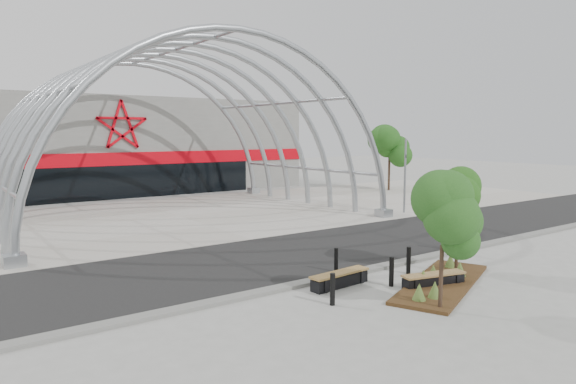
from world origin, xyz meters
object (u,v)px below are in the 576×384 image
at_px(street_tree_0, 443,218).
at_px(street_tree_1, 458,206).
at_px(signal_pole, 405,174).
at_px(bench_1, 434,280).
at_px(bench_0, 340,279).
at_px(bollard_2, 392,272).

xyz_separation_m(street_tree_0, street_tree_1, (3.70, 2.19, -0.22)).
relative_size(street_tree_0, street_tree_1, 1.09).
distance_m(street_tree_0, street_tree_1, 4.30).
height_order(signal_pole, bench_1, signal_pole).
bearing_deg(bench_0, bench_1, -37.32).
bearing_deg(bench_1, signal_pole, 45.20).
relative_size(signal_pole, bench_0, 1.99).
bearing_deg(bench_0, bollard_2, -34.81).
distance_m(signal_pole, street_tree_0, 18.34).
xyz_separation_m(signal_pole, bench_0, (-13.79, -9.51, -2.24)).
distance_m(signal_pole, bench_0, 16.90).
bearing_deg(bench_0, signal_pole, 34.60).
xyz_separation_m(street_tree_0, bench_0, (-0.81, 3.45, -2.47)).
distance_m(street_tree_1, bollard_2, 3.68).
xyz_separation_m(bench_0, bollard_2, (1.42, -0.99, 0.26)).
bearing_deg(street_tree_1, signal_pole, 49.27).
distance_m(street_tree_1, bench_0, 5.19).
bearing_deg(street_tree_0, signal_pole, 44.97).
relative_size(signal_pole, street_tree_1, 1.37).
height_order(bench_0, bollard_2, bollard_2).
height_order(signal_pole, bollard_2, signal_pole).
distance_m(signal_pole, bollard_2, 16.34).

